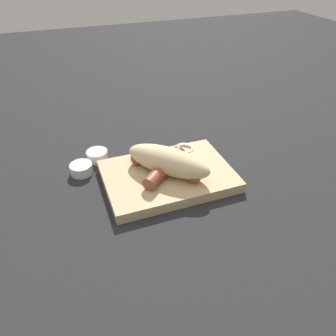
# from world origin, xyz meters

# --- Properties ---
(ground_plane) EXTENTS (3.00, 3.00, 0.00)m
(ground_plane) POSITION_xyz_m (0.00, 0.00, 0.00)
(ground_plane) COLOR #232326
(food_tray) EXTENTS (0.27, 0.19, 0.02)m
(food_tray) POSITION_xyz_m (0.00, 0.00, 0.01)
(food_tray) COLOR tan
(food_tray) RESTS_ON ground_plane
(bread_roll) EXTENTS (0.17, 0.18, 0.06)m
(bread_roll) POSITION_xyz_m (-0.00, 0.00, 0.05)
(bread_roll) COLOR beige
(bread_roll) RESTS_ON food_tray
(sausage) EXTENTS (0.12, 0.13, 0.03)m
(sausage) POSITION_xyz_m (-0.01, 0.00, 0.04)
(sausage) COLOR brown
(sausage) RESTS_ON food_tray
(pickled_veggies) EXTENTS (0.04, 0.08, 0.01)m
(pickled_veggies) POSITION_xyz_m (0.07, 0.07, 0.02)
(pickled_veggies) COLOR orange
(pickled_veggies) RESTS_ON food_tray
(condiment_cup_near) EXTENTS (0.05, 0.05, 0.02)m
(condiment_cup_near) POSITION_xyz_m (-0.13, 0.13, 0.01)
(condiment_cup_near) COLOR white
(condiment_cup_near) RESTS_ON ground_plane
(condiment_cup_far) EXTENTS (0.05, 0.05, 0.02)m
(condiment_cup_far) POSITION_xyz_m (-0.17, 0.09, 0.01)
(condiment_cup_far) COLOR white
(condiment_cup_far) RESTS_ON ground_plane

